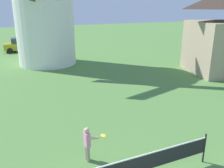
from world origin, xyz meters
name	(u,v)px	position (x,y,z in m)	size (l,w,h in m)	color
tennis_net	(139,164)	(0.39, 1.53, 0.68)	(5.22, 0.06, 1.10)	black
player_far	(88,142)	(-0.65, 3.26, 0.73)	(0.76, 0.46, 1.29)	#9E937F
parked_car_mustard	(22,44)	(-0.99, 26.17, 0.81)	(3.95, 2.01, 1.56)	#999919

